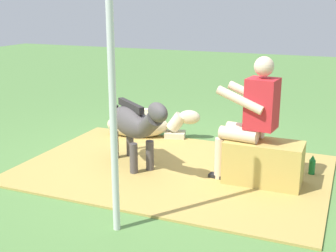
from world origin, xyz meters
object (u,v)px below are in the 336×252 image
object	(u,v)px
pony_lying	(144,125)
tent_pole_left	(112,89)
hay_bale	(263,163)
soda_bottle	(312,166)
person_seated	(250,114)
pony_standing	(134,124)

from	to	relation	value
pony_lying	tent_pole_left	size ratio (longest dim) A/B	0.56
pony_lying	tent_pole_left	distance (m)	2.86
pony_lying	hay_bale	bearing A→B (deg)	150.80
soda_bottle	tent_pole_left	distance (m)	2.61
person_seated	pony_standing	size ratio (longest dim) A/B	1.20
pony_lying	soda_bottle	world-z (taller)	pony_lying
pony_standing	pony_lying	bearing A→B (deg)	-69.61
pony_standing	pony_lying	world-z (taller)	pony_standing
person_seated	pony_standing	world-z (taller)	person_seated
pony_standing	soda_bottle	size ratio (longest dim) A/B	4.63
hay_bale	pony_standing	world-z (taller)	pony_standing
hay_bale	person_seated	size ratio (longest dim) A/B	0.59
person_seated	soda_bottle	distance (m)	0.99
person_seated	pony_standing	xyz separation A→B (m)	(1.30, 0.09, -0.21)
hay_bale	pony_standing	bearing A→B (deg)	3.10
person_seated	hay_bale	bearing A→B (deg)	175.61
person_seated	soda_bottle	bearing A→B (deg)	-144.70
soda_bottle	person_seated	bearing A→B (deg)	35.30
pony_lying	tent_pole_left	world-z (taller)	tent_pole_left
person_seated	pony_standing	bearing A→B (deg)	4.03
pony_standing	tent_pole_left	xyz separation A→B (m)	(-0.51, 1.36, 0.68)
pony_standing	soda_bottle	distance (m)	2.04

